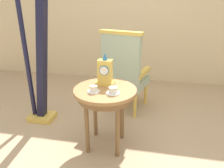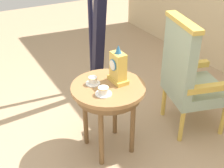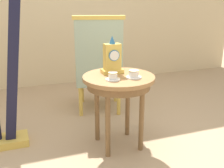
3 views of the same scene
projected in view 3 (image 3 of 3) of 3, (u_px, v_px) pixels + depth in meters
The scene contains 7 objects.
ground_plane at pixel (121, 150), 2.54m from camera, with size 10.00×10.00×0.00m, color tan.
side_table at pixel (119, 85), 2.45m from camera, with size 0.63×0.63×0.67m.
teacup_left at pixel (113, 77), 2.30m from camera, with size 0.12×0.12×0.07m.
teacup_right at pixel (134, 74), 2.36m from camera, with size 0.13×0.13×0.07m.
mantel_clock at pixel (112, 58), 2.47m from camera, with size 0.19×0.11×0.34m.
armchair at pixel (99, 64), 3.21m from camera, with size 0.66×0.66×1.14m.
harp at pixel (6, 69), 2.43m from camera, with size 0.40×0.24×1.81m.
Camera 3 is at (-0.84, -2.08, 1.34)m, focal length 44.68 mm.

